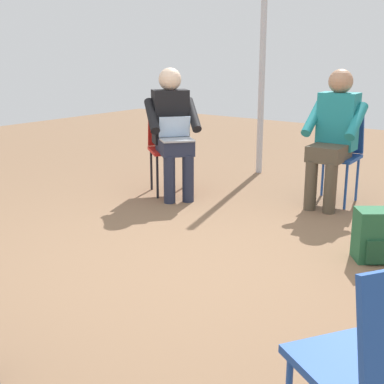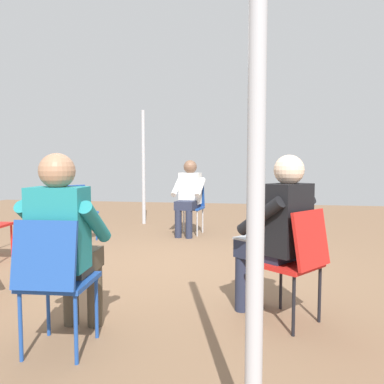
{
  "view_description": "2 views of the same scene",
  "coord_description": "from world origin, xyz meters",
  "px_view_note": "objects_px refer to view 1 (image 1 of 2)",
  "views": [
    {
      "loc": [
        -1.97,
        2.69,
        1.41
      ],
      "look_at": [
        -0.16,
        0.32,
        0.61
      ],
      "focal_mm": 50.0,
      "sensor_mm": 36.0,
      "label": 1
    },
    {
      "loc": [
        1.12,
        -4.14,
        1.17
      ],
      "look_at": [
        0.38,
        0.28,
        0.84
      ],
      "focal_mm": 35.0,
      "sensor_mm": 36.0,
      "label": 2
    }
  ],
  "objects_px": {
    "chair_southeast": "(169,143)",
    "person_in_teal": "(334,131)",
    "chair_south": "(338,150)",
    "chair_northwest": "(383,364)",
    "person_with_laptop": "(173,126)",
    "backpack_near_laptop_user": "(376,238)"
  },
  "relations": [
    {
      "from": "chair_south",
      "to": "person_with_laptop",
      "type": "distance_m",
      "value": 1.59
    },
    {
      "from": "chair_northwest",
      "to": "chair_southeast",
      "type": "relative_size",
      "value": 1.0
    },
    {
      "from": "chair_northwest",
      "to": "backpack_near_laptop_user",
      "type": "bearing_deg",
      "value": 50.41
    },
    {
      "from": "person_in_teal",
      "to": "backpack_near_laptop_user",
      "type": "distance_m",
      "value": 1.47
    },
    {
      "from": "person_in_teal",
      "to": "chair_southeast",
      "type": "bearing_deg",
      "value": 15.37
    },
    {
      "from": "chair_south",
      "to": "person_in_teal",
      "type": "relative_size",
      "value": 0.69
    },
    {
      "from": "chair_south",
      "to": "person_with_laptop",
      "type": "relative_size",
      "value": 0.69
    },
    {
      "from": "chair_south",
      "to": "chair_southeast",
      "type": "height_order",
      "value": "same"
    },
    {
      "from": "backpack_near_laptop_user",
      "to": "person_in_teal",
      "type": "bearing_deg",
      "value": -53.92
    },
    {
      "from": "chair_southeast",
      "to": "chair_northwest",
      "type": "bearing_deg",
      "value": 87.56
    },
    {
      "from": "chair_southeast",
      "to": "person_in_teal",
      "type": "xyz_separation_m",
      "value": [
        -1.51,
        -0.53,
        0.2
      ]
    },
    {
      "from": "person_with_laptop",
      "to": "person_in_teal",
      "type": "xyz_separation_m",
      "value": [
        -1.37,
        -0.63,
        0.0
      ]
    },
    {
      "from": "chair_northwest",
      "to": "chair_southeast",
      "type": "xyz_separation_m",
      "value": [
        2.99,
        -2.61,
        0.0
      ]
    },
    {
      "from": "chair_south",
      "to": "chair_southeast",
      "type": "xyz_separation_m",
      "value": [
        1.49,
        0.69,
        0.0
      ]
    },
    {
      "from": "chair_southeast",
      "to": "backpack_near_laptop_user",
      "type": "xyz_separation_m",
      "value": [
        -2.31,
        0.58,
        -0.34
      ]
    },
    {
      "from": "person_in_teal",
      "to": "person_with_laptop",
      "type": "bearing_deg",
      "value": 20.83
    },
    {
      "from": "chair_northwest",
      "to": "person_with_laptop",
      "type": "xyz_separation_m",
      "value": [
        2.86,
        -2.5,
        0.2
      ]
    },
    {
      "from": "chair_northwest",
      "to": "person_with_laptop",
      "type": "bearing_deg",
      "value": 80.62
    },
    {
      "from": "chair_southeast",
      "to": "backpack_near_laptop_user",
      "type": "distance_m",
      "value": 2.4
    },
    {
      "from": "chair_southeast",
      "to": "backpack_near_laptop_user",
      "type": "bearing_deg",
      "value": 114.61
    },
    {
      "from": "chair_northwest",
      "to": "person_with_laptop",
      "type": "distance_m",
      "value": 3.81
    },
    {
      "from": "chair_southeast",
      "to": "person_in_teal",
      "type": "height_order",
      "value": "person_in_teal"
    }
  ]
}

